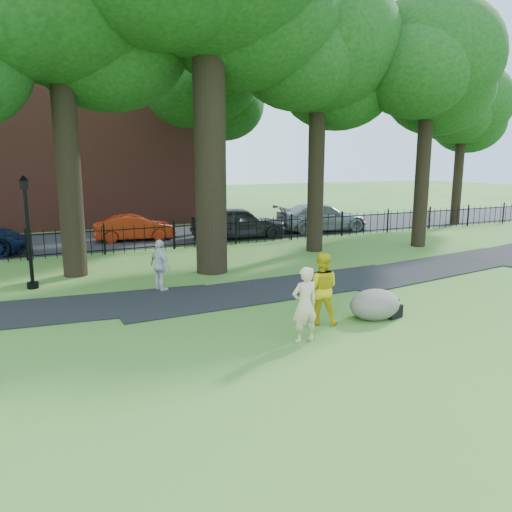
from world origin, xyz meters
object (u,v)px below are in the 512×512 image
man (321,288)px  lamppost (28,234)px  woman (305,305)px  boulder (375,302)px  red_sedan (134,228)px

man → lamppost: lamppost is taller
woman → lamppost: bearing=-55.7°
man → boulder: size_ratio=1.31×
woman → lamppost: lamppost is taller
boulder → lamppost: 10.57m
boulder → lamppost: (-7.91, 6.89, 1.32)m
boulder → red_sedan: bearing=102.0°
woman → lamppost: (-5.40, 7.60, 0.87)m
boulder → red_sedan: 15.06m
red_sedan → man: bearing=-167.4°
woman → red_sedan: size_ratio=0.44×
boulder → red_sedan: size_ratio=0.35×
red_sedan → lamppost: bearing=154.8°
red_sedan → woman: bearing=-171.5°
lamppost → woman: bearing=-49.9°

